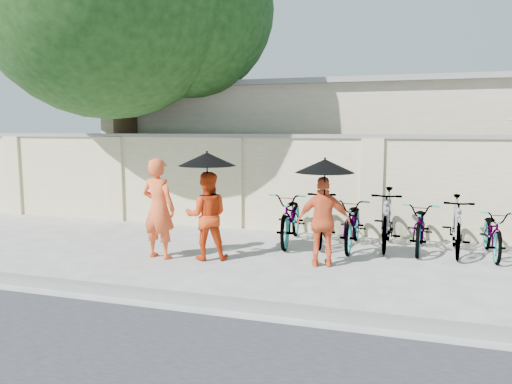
% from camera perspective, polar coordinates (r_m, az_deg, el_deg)
% --- Properties ---
extents(ground, '(80.00, 80.00, 0.00)m').
position_cam_1_polar(ground, '(8.06, -3.47, -8.57)').
color(ground, beige).
extents(kerb, '(40.00, 0.16, 0.12)m').
position_cam_1_polar(kerb, '(6.56, -8.93, -11.85)').
color(kerb, gray).
rests_on(kerb, ground).
extents(compound_wall, '(20.00, 0.30, 2.00)m').
position_cam_1_polar(compound_wall, '(10.65, 7.76, 0.74)').
color(compound_wall, beige).
rests_on(compound_wall, ground).
extents(building_behind, '(14.00, 6.00, 3.20)m').
position_cam_1_polar(building_behind, '(14.27, 14.42, 4.63)').
color(building_behind, '#BFB798').
rests_on(building_behind, ground).
extents(monk_left, '(0.68, 0.50, 1.71)m').
position_cam_1_polar(monk_left, '(8.60, -11.07, -1.86)').
color(monk_left, '#F45A29').
rests_on(monk_left, ground).
extents(monk_center, '(0.87, 0.78, 1.49)m').
position_cam_1_polar(monk_center, '(8.41, -5.64, -2.72)').
color(monk_center, red).
rests_on(monk_center, ground).
extents(parasol_center, '(0.95, 0.95, 0.97)m').
position_cam_1_polar(parasol_center, '(8.21, -5.63, 3.76)').
color(parasol_center, black).
rests_on(parasol_center, ground).
extents(monk_right, '(0.91, 0.54, 1.45)m').
position_cam_1_polar(monk_right, '(8.01, 7.73, -3.40)').
color(monk_right, orange).
rests_on(monk_right, ground).
extents(parasol_right, '(0.93, 0.93, 0.91)m').
position_cam_1_polar(parasol_right, '(7.82, 7.88, 2.97)').
color(parasol_right, black).
rests_on(parasol_right, ground).
extents(bike_0, '(0.83, 1.99, 1.02)m').
position_cam_1_polar(bike_0, '(9.61, 4.08, -2.87)').
color(bike_0, gray).
rests_on(bike_0, ground).
extents(bike_1, '(0.67, 1.85, 1.09)m').
position_cam_1_polar(bike_1, '(9.58, 7.67, -2.73)').
color(bike_1, gray).
rests_on(bike_1, ground).
extents(bike_2, '(0.64, 1.84, 0.97)m').
position_cam_1_polar(bike_2, '(9.36, 11.07, -3.42)').
color(bike_2, gray).
rests_on(bike_2, ground).
extents(bike_3, '(0.55, 1.85, 1.11)m').
position_cam_1_polar(bike_3, '(9.47, 14.76, -2.96)').
color(bike_3, gray).
rests_on(bike_3, ground).
extents(bike_4, '(0.70, 1.78, 0.92)m').
position_cam_1_polar(bike_4, '(9.46, 18.33, -3.69)').
color(bike_4, gray).
rests_on(bike_4, ground).
extents(bike_5, '(0.52, 1.73, 1.03)m').
position_cam_1_polar(bike_5, '(9.43, 21.94, -3.54)').
color(bike_5, gray).
rests_on(bike_5, ground).
extents(bike_6, '(0.60, 1.63, 0.85)m').
position_cam_1_polar(bike_6, '(9.51, 25.48, -4.18)').
color(bike_6, gray).
rests_on(bike_6, ground).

